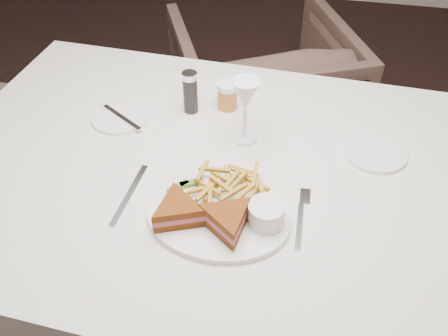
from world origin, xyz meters
name	(u,v)px	position (x,y,z in m)	size (l,w,h in m)	color
ground	(228,243)	(0.00, 0.00, 0.00)	(5.00, 5.00, 0.00)	black
table	(227,264)	(0.07, -0.38, 0.38)	(1.49, 0.99, 0.75)	silver
chair_far	(261,87)	(0.03, 0.60, 0.36)	(0.71, 0.66, 0.73)	#4D382F
table_setting	(224,175)	(0.08, -0.44, 0.79)	(0.85, 0.60, 0.18)	white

